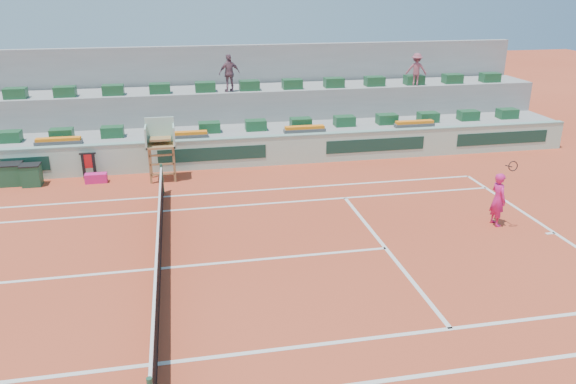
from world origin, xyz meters
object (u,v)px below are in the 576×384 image
drink_cooler_a (32,175)px  player_bag (96,178)px  umpire_chair (161,141)px  tennis_player (498,199)px

drink_cooler_a → player_bag: bearing=-2.7°
player_bag → drink_cooler_a: size_ratio=0.97×
umpire_chair → tennis_player: (10.41, -6.54, -0.67)m
player_bag → tennis_player: bearing=-27.0°
drink_cooler_a → umpire_chair: bearing=-2.1°
player_bag → tennis_player: tennis_player is taller
umpire_chair → drink_cooler_a: 4.99m
umpire_chair → drink_cooler_a: size_ratio=2.86×
umpire_chair → drink_cooler_a: umpire_chair is taller
player_bag → umpire_chair: umpire_chair is taller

